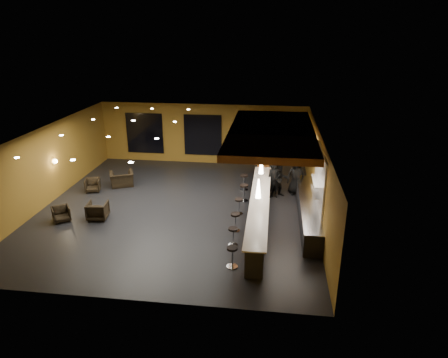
# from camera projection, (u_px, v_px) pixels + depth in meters

# --- Properties ---
(floor) EXTENTS (12.00, 13.00, 0.10)m
(floor) POSITION_uv_depth(u_px,v_px,m) (179.00, 209.00, 17.92)
(floor) COLOR black
(floor) RESTS_ON ground
(ceiling) EXTENTS (12.00, 13.00, 0.10)m
(ceiling) POSITION_uv_depth(u_px,v_px,m) (175.00, 131.00, 16.64)
(ceiling) COLOR black
(wall_back) EXTENTS (12.00, 0.10, 3.50)m
(wall_back) POSITION_uv_depth(u_px,v_px,m) (203.00, 134.00, 23.35)
(wall_back) COLOR olive
(wall_back) RESTS_ON floor
(wall_front) EXTENTS (12.00, 0.10, 3.50)m
(wall_front) POSITION_uv_depth(u_px,v_px,m) (122.00, 250.00, 11.21)
(wall_front) COLOR olive
(wall_front) RESTS_ON floor
(wall_left) EXTENTS (0.10, 13.00, 3.50)m
(wall_left) POSITION_uv_depth(u_px,v_px,m) (46.00, 166.00, 17.99)
(wall_left) COLOR olive
(wall_left) RESTS_ON floor
(wall_right) EXTENTS (0.10, 13.00, 3.50)m
(wall_right) POSITION_uv_depth(u_px,v_px,m) (319.00, 178.00, 16.57)
(wall_right) COLOR olive
(wall_right) RESTS_ON floor
(wood_soffit) EXTENTS (3.60, 8.00, 0.28)m
(wood_soffit) POSITION_uv_depth(u_px,v_px,m) (271.00, 132.00, 17.17)
(wood_soffit) COLOR #B86935
(wood_soffit) RESTS_ON ceiling
(window_left) EXTENTS (2.20, 0.06, 2.40)m
(window_left) POSITION_uv_depth(u_px,v_px,m) (145.00, 133.00, 23.68)
(window_left) COLOR black
(window_left) RESTS_ON wall_back
(window_center) EXTENTS (2.20, 0.06, 2.40)m
(window_center) POSITION_uv_depth(u_px,v_px,m) (203.00, 135.00, 23.27)
(window_center) COLOR black
(window_center) RESTS_ON wall_back
(window_right) EXTENTS (2.20, 0.06, 2.40)m
(window_right) POSITION_uv_depth(u_px,v_px,m) (254.00, 137.00, 22.92)
(window_right) COLOR black
(window_right) RESTS_ON wall_back
(tile_backsplash) EXTENTS (0.06, 3.20, 2.40)m
(tile_backsplash) POSITION_uv_depth(u_px,v_px,m) (320.00, 180.00, 15.57)
(tile_backsplash) COLOR white
(tile_backsplash) RESTS_ON wall_right
(bar_counter) EXTENTS (0.60, 8.00, 1.00)m
(bar_counter) POSITION_uv_depth(u_px,v_px,m) (259.00, 212.00, 16.37)
(bar_counter) COLOR black
(bar_counter) RESTS_ON floor
(bar_top) EXTENTS (0.78, 8.10, 0.05)m
(bar_top) POSITION_uv_depth(u_px,v_px,m) (260.00, 200.00, 16.19)
(bar_top) COLOR white
(bar_top) RESTS_ON bar_counter
(prep_counter) EXTENTS (0.70, 6.00, 0.86)m
(prep_counter) POSITION_uv_depth(u_px,v_px,m) (308.00, 211.00, 16.63)
(prep_counter) COLOR black
(prep_counter) RESTS_ON floor
(prep_top) EXTENTS (0.72, 6.00, 0.03)m
(prep_top) POSITION_uv_depth(u_px,v_px,m) (309.00, 201.00, 16.47)
(prep_top) COLOR silver
(prep_top) RESTS_ON prep_counter
(wall_shelf_lower) EXTENTS (0.30, 1.50, 0.03)m
(wall_shelf_lower) POSITION_uv_depth(u_px,v_px,m) (316.00, 192.00, 15.54)
(wall_shelf_lower) COLOR silver
(wall_shelf_lower) RESTS_ON wall_right
(wall_shelf_upper) EXTENTS (0.30, 1.50, 0.03)m
(wall_shelf_upper) POSITION_uv_depth(u_px,v_px,m) (317.00, 181.00, 15.38)
(wall_shelf_upper) COLOR silver
(wall_shelf_upper) RESTS_ON wall_right
(column) EXTENTS (0.60, 0.60, 3.50)m
(column) POSITION_uv_depth(u_px,v_px,m) (264.00, 151.00, 20.19)
(column) COLOR #945221
(column) RESTS_ON floor
(wall_sconce) EXTENTS (0.22, 0.22, 0.22)m
(wall_sconce) POSITION_uv_depth(u_px,v_px,m) (55.00, 161.00, 18.42)
(wall_sconce) COLOR #FFE5B2
(wall_sconce) RESTS_ON wall_left
(pendant_0) EXTENTS (0.20, 0.20, 0.70)m
(pendant_0) POSITION_uv_depth(u_px,v_px,m) (258.00, 189.00, 13.86)
(pendant_0) COLOR white
(pendant_0) RESTS_ON wood_soffit
(pendant_1) EXTENTS (0.20, 0.20, 0.70)m
(pendant_1) POSITION_uv_depth(u_px,v_px,m) (261.00, 165.00, 16.18)
(pendant_1) COLOR white
(pendant_1) RESTS_ON wood_soffit
(pendant_2) EXTENTS (0.20, 0.20, 0.70)m
(pendant_2) POSITION_uv_depth(u_px,v_px,m) (263.00, 148.00, 18.49)
(pendant_2) COLOR white
(pendant_2) RESTS_ON wood_soffit
(staff_a) EXTENTS (0.74, 0.59, 1.76)m
(staff_a) POSITION_uv_depth(u_px,v_px,m) (274.00, 180.00, 18.74)
(staff_a) COLOR black
(staff_a) RESTS_ON floor
(staff_b) EXTENTS (1.03, 0.93, 1.74)m
(staff_b) POSITION_uv_depth(u_px,v_px,m) (280.00, 179.00, 18.85)
(staff_b) COLOR black
(staff_b) RESTS_ON floor
(staff_c) EXTENTS (1.00, 0.77, 1.82)m
(staff_c) POSITION_uv_depth(u_px,v_px,m) (296.00, 176.00, 19.15)
(staff_c) COLOR black
(staff_c) RESTS_ON floor
(armchair_a) EXTENTS (0.95, 0.95, 0.63)m
(armchair_a) POSITION_uv_depth(u_px,v_px,m) (61.00, 214.00, 16.62)
(armchair_a) COLOR black
(armchair_a) RESTS_ON floor
(armchair_b) EXTENTS (0.89, 0.91, 0.75)m
(armchair_b) POSITION_uv_depth(u_px,v_px,m) (98.00, 210.00, 16.79)
(armchair_b) COLOR black
(armchair_b) RESTS_ON floor
(armchair_c) EXTENTS (0.87, 0.89, 0.65)m
(armchair_c) POSITION_uv_depth(u_px,v_px,m) (93.00, 185.00, 19.62)
(armchair_c) COLOR black
(armchair_c) RESTS_ON floor
(armchair_d) EXTENTS (1.46, 1.39, 0.75)m
(armchair_d) POSITION_uv_depth(u_px,v_px,m) (122.00, 179.00, 20.29)
(armchair_d) COLOR black
(armchair_d) RESTS_ON floor
(bar_stool_0) EXTENTS (0.38, 0.38, 0.76)m
(bar_stool_0) POSITION_uv_depth(u_px,v_px,m) (232.00, 254.00, 13.34)
(bar_stool_0) COLOR silver
(bar_stool_0) RESTS_ON floor
(bar_stool_1) EXTENTS (0.37, 0.37, 0.72)m
(bar_stool_1) POSITION_uv_depth(u_px,v_px,m) (233.00, 234.00, 14.67)
(bar_stool_1) COLOR silver
(bar_stool_1) RESTS_ON floor
(bar_stool_2) EXTENTS (0.38, 0.38, 0.76)m
(bar_stool_2) POSITION_uv_depth(u_px,v_px,m) (235.00, 220.00, 15.73)
(bar_stool_2) COLOR silver
(bar_stool_2) RESTS_ON floor
(bar_stool_3) EXTENTS (0.36, 0.36, 0.72)m
(bar_stool_3) POSITION_uv_depth(u_px,v_px,m) (239.00, 204.00, 17.16)
(bar_stool_3) COLOR silver
(bar_stool_3) RESTS_ON floor
(bar_stool_4) EXTENTS (0.41, 0.41, 0.81)m
(bar_stool_4) POSITION_uv_depth(u_px,v_px,m) (244.00, 191.00, 18.45)
(bar_stool_4) COLOR silver
(bar_stool_4) RESTS_ON floor
(bar_stool_5) EXTENTS (0.41, 0.41, 0.81)m
(bar_stool_5) POSITION_uv_depth(u_px,v_px,m) (244.00, 180.00, 19.71)
(bar_stool_5) COLOR silver
(bar_stool_5) RESTS_ON floor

